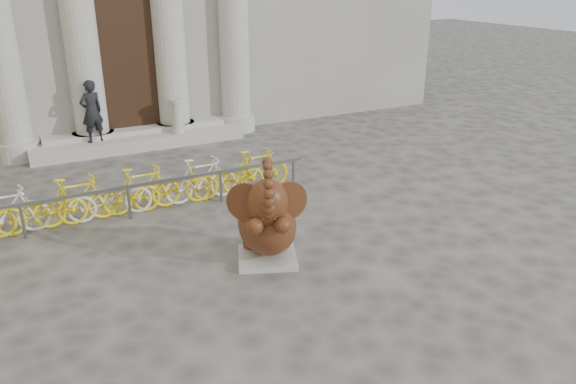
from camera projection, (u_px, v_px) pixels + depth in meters
ground at (290, 307)px, 8.56m from camera, size 80.00×80.00×0.00m
entrance_steps at (140, 141)px, 16.25m from camera, size 6.00×1.20×0.36m
elephant_statue at (267, 223)px, 9.63m from camera, size 1.37×1.61×2.02m
bike_rack at (125, 192)px, 11.61m from camera, size 8.00×0.53×1.00m
pedestrian at (92, 111)px, 15.21m from camera, size 0.72×0.58×1.71m
balustrade_post at (177, 117)px, 16.22m from camera, size 0.41×0.41×0.99m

